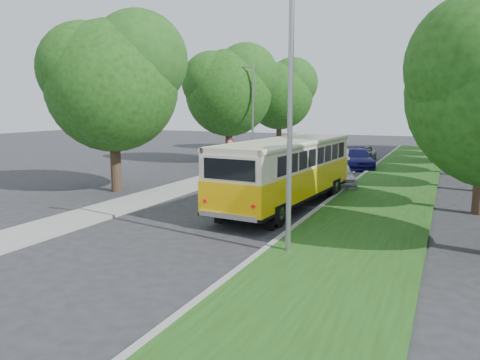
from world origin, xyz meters
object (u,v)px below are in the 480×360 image
at_px(car_white, 343,159).
at_px(lamppost_far, 252,112).
at_px(lamppost_near, 287,112).
at_px(car_silver, 339,174).
at_px(car_blue, 357,158).
at_px(car_grey, 362,153).
at_px(vintage_bus, 286,173).

bearing_deg(car_white, lamppost_far, -165.65).
xyz_separation_m(lamppost_near, car_silver, (-1.21, 13.02, -3.68)).
relative_size(lamppost_far, car_blue, 1.51).
xyz_separation_m(car_white, car_grey, (0.58, 4.84, -0.02)).
distance_m(lamppost_far, car_grey, 10.79).
xyz_separation_m(car_white, car_blue, (1.05, 0.15, 0.05)).
distance_m(car_white, car_blue, 1.06).
bearing_deg(vintage_bus, lamppost_far, 123.92).
height_order(lamppost_far, car_silver, lamppost_far).
bearing_deg(car_silver, lamppost_near, -104.10).
relative_size(car_silver, car_blue, 0.82).
bearing_deg(car_grey, car_blue, -89.39).
xyz_separation_m(lamppost_near, car_grey, (-2.13, 26.16, -3.72)).
relative_size(lamppost_far, car_grey, 1.61).
relative_size(lamppost_far, vintage_bus, 0.72).
distance_m(vintage_bus, car_silver, 6.66).
bearing_deg(lamppost_far, car_grey, 48.52).
distance_m(car_silver, car_blue, 8.46).
bearing_deg(car_grey, car_white, -101.92).
bearing_deg(lamppost_near, car_silver, 95.30).
bearing_deg(lamppost_far, lamppost_near, -64.29).
height_order(vintage_bus, car_silver, vintage_bus).
bearing_deg(vintage_bus, car_silver, 86.33).
xyz_separation_m(vintage_bus, car_grey, (0.02, 19.67, -0.91)).
height_order(lamppost_far, vintage_bus, lamppost_far).
bearing_deg(car_silver, car_white, 80.88).
xyz_separation_m(car_silver, car_grey, (-0.93, 13.14, -0.04)).
height_order(lamppost_near, car_grey, lamppost_near).
xyz_separation_m(lamppost_far, vintage_bus, (6.75, -12.02, -2.56)).
distance_m(vintage_bus, car_white, 14.87).
relative_size(vintage_bus, car_grey, 2.24).
bearing_deg(vintage_bus, car_grey, 94.53).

